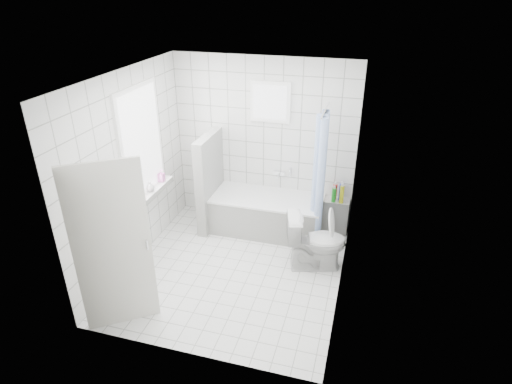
% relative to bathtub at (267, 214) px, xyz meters
% --- Properties ---
extents(ground, '(3.00, 3.00, 0.00)m').
position_rel_bathtub_xyz_m(ground, '(-0.16, -1.12, -0.29)').
color(ground, white).
rests_on(ground, ground).
extents(ceiling, '(3.00, 3.00, 0.00)m').
position_rel_bathtub_xyz_m(ceiling, '(-0.16, -1.12, 2.31)').
color(ceiling, white).
rests_on(ceiling, ground).
extents(wall_back, '(2.80, 0.02, 2.60)m').
position_rel_bathtub_xyz_m(wall_back, '(-0.16, 0.38, 1.01)').
color(wall_back, white).
rests_on(wall_back, ground).
extents(wall_front, '(2.80, 0.02, 2.60)m').
position_rel_bathtub_xyz_m(wall_front, '(-0.16, -2.62, 1.01)').
color(wall_front, white).
rests_on(wall_front, ground).
extents(wall_left, '(0.02, 3.00, 2.60)m').
position_rel_bathtub_xyz_m(wall_left, '(-1.56, -1.12, 1.01)').
color(wall_left, white).
rests_on(wall_left, ground).
extents(wall_right, '(0.02, 3.00, 2.60)m').
position_rel_bathtub_xyz_m(wall_right, '(1.24, -1.12, 1.01)').
color(wall_right, white).
rests_on(wall_right, ground).
extents(window_left, '(0.01, 0.90, 1.40)m').
position_rel_bathtub_xyz_m(window_left, '(-1.52, -0.82, 1.31)').
color(window_left, white).
rests_on(window_left, wall_left).
extents(window_back, '(0.50, 0.01, 0.50)m').
position_rel_bathtub_xyz_m(window_back, '(-0.06, 0.33, 1.66)').
color(window_back, white).
rests_on(window_back, wall_back).
extents(window_sill, '(0.18, 1.02, 0.08)m').
position_rel_bathtub_xyz_m(window_sill, '(-1.47, -0.82, 0.57)').
color(window_sill, white).
rests_on(window_sill, wall_left).
extents(door, '(0.67, 0.50, 2.00)m').
position_rel_bathtub_xyz_m(door, '(-1.09, -2.37, 0.71)').
color(door, silver).
rests_on(door, ground).
extents(bathtub, '(1.68, 0.77, 0.58)m').
position_rel_bathtub_xyz_m(bathtub, '(0.00, 0.00, 0.00)').
color(bathtub, white).
rests_on(bathtub, ground).
extents(partition_wall, '(0.15, 0.85, 1.50)m').
position_rel_bathtub_xyz_m(partition_wall, '(-0.91, -0.05, 0.46)').
color(partition_wall, white).
rests_on(partition_wall, ground).
extents(tiled_ledge, '(0.40, 0.24, 0.55)m').
position_rel_bathtub_xyz_m(tiled_ledge, '(1.02, 0.25, -0.02)').
color(tiled_ledge, white).
rests_on(tiled_ledge, ground).
extents(toilet, '(0.88, 0.64, 0.80)m').
position_rel_bathtub_xyz_m(toilet, '(0.87, -0.74, 0.11)').
color(toilet, white).
rests_on(toilet, ground).
extents(curtain_rod, '(0.02, 0.80, 0.02)m').
position_rel_bathtub_xyz_m(curtain_rod, '(0.78, -0.02, 1.71)').
color(curtain_rod, silver).
rests_on(curtain_rod, wall_back).
extents(shower_curtain, '(0.14, 0.48, 1.78)m').
position_rel_bathtub_xyz_m(shower_curtain, '(0.78, -0.16, 0.81)').
color(shower_curtain, '#446EC9').
rests_on(shower_curtain, curtain_rod).
extents(tub_faucet, '(0.18, 0.06, 0.06)m').
position_rel_bathtub_xyz_m(tub_faucet, '(0.10, 0.33, 0.56)').
color(tub_faucet, silver).
rests_on(tub_faucet, wall_back).
extents(sill_bottles, '(0.16, 0.73, 0.29)m').
position_rel_bathtub_xyz_m(sill_bottles, '(-1.46, -0.94, 0.72)').
color(sill_bottles, silver).
rests_on(sill_bottles, window_sill).
extents(ledge_bottles, '(0.18, 0.16, 0.28)m').
position_rel_bathtub_xyz_m(ledge_bottles, '(1.03, 0.23, 0.39)').
color(ledge_bottles, yellow).
rests_on(ledge_bottles, tiled_ledge).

